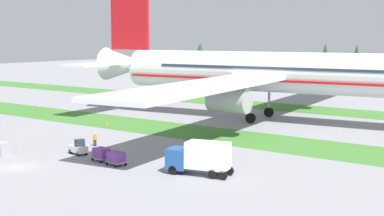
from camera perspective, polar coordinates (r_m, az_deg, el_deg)
The scene contains 13 objects.
ground_plane at distance 64.97m, azimuth -17.60°, elevation -5.85°, with size 400.00×400.00×0.00m, color gray.
grass_strip_near at distance 85.53m, azimuth -1.25°, elevation -2.33°, with size 320.00×11.38×0.01m, color #3D752D.
grass_strip_far at distance 114.74m, azimuth 9.40°, elevation 0.09°, with size 320.00×11.38×0.01m, color #3D752D.
airliner at distance 95.16m, azimuth 8.36°, elevation 3.70°, with size 71.38×87.93×23.52m.
baggage_tug at distance 69.72m, azimuth -11.64°, elevation -4.06°, with size 2.79×1.75×1.97m.
cargo_dolly_lead at distance 65.56m, azimuth -9.32°, elevation -4.65°, with size 2.43×1.87×1.55m.
cargo_dolly_second at distance 63.22m, azimuth -7.85°, elevation -5.07°, with size 2.43×1.87×1.55m.
catering_truck at distance 58.22m, azimuth 0.81°, elevation -5.05°, with size 7.30×3.84×3.58m.
ground_crew_marshaller at distance 74.54m, azimuth -10.00°, elevation -3.17°, with size 0.36×0.50×1.74m.
uld_container_1 at distance 71.84m, azimuth -19.11°, elevation -4.00°, with size 2.00×1.60×1.58m, color #A3A3A8.
taxiway_marker_0 at distance 78.56m, azimuth -0.08°, elevation -3.01°, with size 0.44×0.44×0.53m, color orange.
taxiway_marker_1 at distance 91.95m, azimuth -8.80°, elevation -1.52°, with size 0.44×0.44×0.67m, color orange.
distant_tree_line at distance 155.70m, azimuth 18.11°, elevation 4.35°, with size 161.49×9.93×12.45m.
Camera 1 is at (51.41, -36.94, 14.61)m, focal length 51.68 mm.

